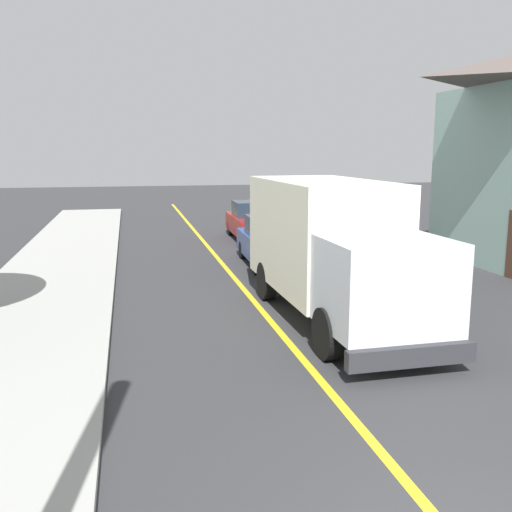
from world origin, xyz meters
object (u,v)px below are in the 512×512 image
box_truck (332,244)px  parked_car_near (272,242)px  parked_car_mid (253,221)px  stop_sign (392,222)px

box_truck → parked_car_near: box_truck is taller
parked_car_mid → box_truck: bearing=-93.6°
box_truck → stop_sign: box_truck is taller
box_truck → parked_car_mid: box_truck is taller
parked_car_near → stop_sign: bearing=-52.8°
parked_car_near → parked_car_mid: same height
parked_car_near → stop_sign: 4.56m
box_truck → parked_car_near: 6.48m
box_truck → parked_car_near: size_ratio=1.62×
parked_car_mid → stop_sign: size_ratio=1.68×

